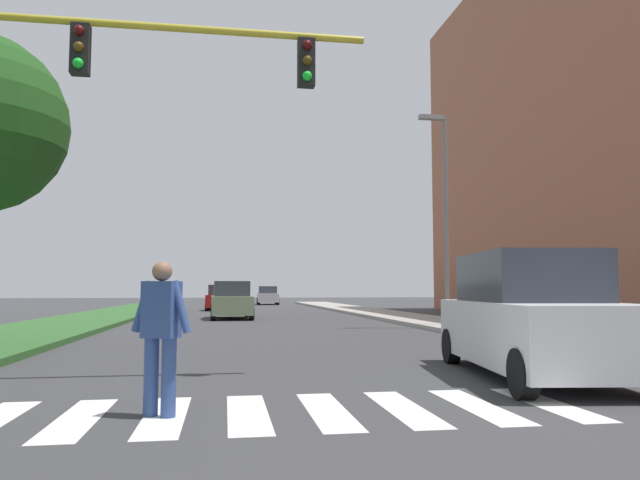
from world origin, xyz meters
TOP-DOWN VIEW (x-y plane):
  - ground_plane at (0.00, 30.00)m, footprint 140.00×140.00m
  - crosswalk at (0.00, 8.54)m, footprint 6.75×2.20m
  - median_strip at (-6.54, 28.00)m, footprint 3.82×64.00m
  - sidewalk_right at (7.53, 28.00)m, footprint 3.00×64.00m
  - traffic_light_gantry at (-3.13, 11.19)m, footprint 6.54×0.30m
  - street_lamp_right at (6.94, 21.89)m, footprint 1.02×0.24m
  - pedestrian_performer at (-1.41, 8.50)m, footprint 0.71×0.41m
  - suv_crossing at (4.12, 10.61)m, footprint 2.51×4.81m
  - sedan_midblock at (-0.42, 30.08)m, footprint 1.99×4.31m
  - sedan_distant at (-0.95, 41.57)m, footprint 2.03×4.10m
  - sedan_far_horizon at (3.08, 55.90)m, footprint 2.02×4.57m

SIDE VIEW (x-z plane):
  - ground_plane at x=0.00m, z-range 0.00..0.00m
  - crosswalk at x=0.00m, z-range 0.00..0.01m
  - median_strip at x=-6.54m, z-range 0.00..0.15m
  - sidewalk_right at x=7.53m, z-range 0.00..0.15m
  - sedan_far_horizon at x=3.08m, z-range -0.05..1.59m
  - sedan_distant at x=-0.95m, z-range -0.06..1.60m
  - sedan_midblock at x=-0.42m, z-range -0.07..1.68m
  - suv_crossing at x=4.12m, z-range -0.05..1.92m
  - pedestrian_performer at x=-1.41m, z-range 0.09..1.78m
  - traffic_light_gantry at x=-3.13m, z-range 1.26..7.26m
  - street_lamp_right at x=6.94m, z-range 0.84..8.34m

